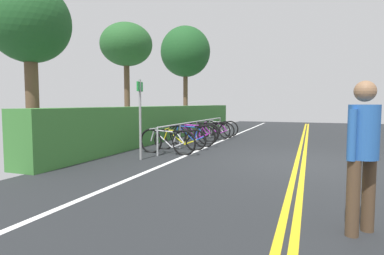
{
  "coord_description": "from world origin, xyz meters",
  "views": [
    {
      "loc": [
        -8.09,
        -0.2,
        1.44
      ],
      "look_at": [
        1.35,
        3.33,
        0.68
      ],
      "focal_mm": 29.66,
      "sensor_mm": 36.0,
      "label": 1
    }
  ],
  "objects_px": {
    "bicycle_1": "(180,139)",
    "bicycle_2": "(190,136)",
    "tree_far_right": "(185,52)",
    "bicycle_3": "(194,134)",
    "pedestrian": "(363,147)",
    "bicycle_0": "(167,142)",
    "bicycle_7": "(220,128)",
    "bicycle_4": "(197,133)",
    "bike_rack": "(197,126)",
    "sign_post_near": "(140,111)",
    "tree_near_left": "(30,25)",
    "bicycle_5": "(208,130)",
    "tree_mid": "(126,46)",
    "bicycle_6": "(215,130)"
  },
  "relations": [
    {
      "from": "sign_post_near",
      "to": "tree_far_right",
      "type": "xyz_separation_m",
      "value": [
        10.71,
        3.02,
        3.26
      ]
    },
    {
      "from": "bicycle_4",
      "to": "pedestrian",
      "type": "height_order",
      "value": "pedestrian"
    },
    {
      "from": "bicycle_0",
      "to": "tree_far_right",
      "type": "xyz_separation_m",
      "value": [
        9.59,
        3.25,
        4.15
      ]
    },
    {
      "from": "bike_rack",
      "to": "bicycle_4",
      "type": "xyz_separation_m",
      "value": [
        0.34,
        0.13,
        -0.27
      ]
    },
    {
      "from": "bicycle_3",
      "to": "pedestrian",
      "type": "xyz_separation_m",
      "value": [
        -6.65,
        -4.41,
        0.61
      ]
    },
    {
      "from": "bicycle_7",
      "to": "bicycle_0",
      "type": "bearing_deg",
      "value": 179.39
    },
    {
      "from": "bicycle_2",
      "to": "sign_post_near",
      "type": "bearing_deg",
      "value": 174.22
    },
    {
      "from": "tree_mid",
      "to": "tree_far_right",
      "type": "bearing_deg",
      "value": -3.97
    },
    {
      "from": "tree_mid",
      "to": "bicycle_5",
      "type": "bearing_deg",
      "value": -86.04
    },
    {
      "from": "bicycle_2",
      "to": "bicycle_4",
      "type": "bearing_deg",
      "value": 10.8
    },
    {
      "from": "bike_rack",
      "to": "bicycle_2",
      "type": "height_order",
      "value": "bike_rack"
    },
    {
      "from": "bicycle_5",
      "to": "bicycle_6",
      "type": "xyz_separation_m",
      "value": [
        0.68,
        -0.08,
        -0.04
      ]
    },
    {
      "from": "bike_rack",
      "to": "bicycle_5",
      "type": "relative_size",
      "value": 3.52
    },
    {
      "from": "bicycle_4",
      "to": "bicycle_6",
      "type": "bearing_deg",
      "value": -9.67
    },
    {
      "from": "bicycle_2",
      "to": "sign_post_near",
      "type": "height_order",
      "value": "sign_post_near"
    },
    {
      "from": "bicycle_3",
      "to": "bicycle_4",
      "type": "bearing_deg",
      "value": 12.93
    },
    {
      "from": "bicycle_5",
      "to": "sign_post_near",
      "type": "xyz_separation_m",
      "value": [
        -5.11,
        0.2,
        0.88
      ]
    },
    {
      "from": "tree_far_right",
      "to": "bicycle_2",
      "type": "bearing_deg",
      "value": -157.34
    },
    {
      "from": "pedestrian",
      "to": "tree_mid",
      "type": "bearing_deg",
      "value": 44.81
    },
    {
      "from": "bike_rack",
      "to": "bicycle_2",
      "type": "distance_m",
      "value": 1.12
    },
    {
      "from": "bicycle_3",
      "to": "bicycle_7",
      "type": "height_order",
      "value": "bicycle_3"
    },
    {
      "from": "bicycle_3",
      "to": "bicycle_5",
      "type": "distance_m",
      "value": 1.68
    },
    {
      "from": "bicycle_1",
      "to": "sign_post_near",
      "type": "distance_m",
      "value": 2.21
    },
    {
      "from": "sign_post_near",
      "to": "tree_near_left",
      "type": "relative_size",
      "value": 0.45
    },
    {
      "from": "bicycle_0",
      "to": "tree_mid",
      "type": "xyz_separation_m",
      "value": [
        3.74,
        3.65,
        3.57
      ]
    },
    {
      "from": "bicycle_2",
      "to": "tree_far_right",
      "type": "bearing_deg",
      "value": 22.66
    },
    {
      "from": "bicycle_2",
      "to": "bicycle_5",
      "type": "distance_m",
      "value": 2.31
    },
    {
      "from": "bicycle_0",
      "to": "bicycle_4",
      "type": "distance_m",
      "value": 3.12
    },
    {
      "from": "bicycle_1",
      "to": "tree_far_right",
      "type": "height_order",
      "value": "tree_far_right"
    },
    {
      "from": "bicycle_0",
      "to": "bicycle_7",
      "type": "height_order",
      "value": "bicycle_0"
    },
    {
      "from": "bicycle_2",
      "to": "bicycle_4",
      "type": "height_order",
      "value": "bicycle_2"
    },
    {
      "from": "bicycle_1",
      "to": "bicycle_7",
      "type": "distance_m",
      "value": 4.58
    },
    {
      "from": "bicycle_1",
      "to": "tree_far_right",
      "type": "distance_m",
      "value": 10.21
    },
    {
      "from": "bicycle_6",
      "to": "tree_near_left",
      "type": "height_order",
      "value": "tree_near_left"
    },
    {
      "from": "tree_far_right",
      "to": "bicycle_7",
      "type": "bearing_deg",
      "value": -141.41
    },
    {
      "from": "bicycle_0",
      "to": "bicycle_5",
      "type": "height_order",
      "value": "bicycle_5"
    },
    {
      "from": "bike_rack",
      "to": "bicycle_1",
      "type": "xyz_separation_m",
      "value": [
        -1.9,
        -0.12,
        -0.29
      ]
    },
    {
      "from": "bicycle_5",
      "to": "bike_rack",
      "type": "bearing_deg",
      "value": 177.11
    },
    {
      "from": "bicycle_1",
      "to": "tree_near_left",
      "type": "relative_size",
      "value": 0.37
    },
    {
      "from": "pedestrian",
      "to": "bicycle_6",
      "type": "bearing_deg",
      "value": 25.64
    },
    {
      "from": "bicycle_3",
      "to": "pedestrian",
      "type": "relative_size",
      "value": 1.0
    },
    {
      "from": "bicycle_5",
      "to": "bicycle_0",
      "type": "bearing_deg",
      "value": -179.58
    },
    {
      "from": "bicycle_5",
      "to": "tree_far_right",
      "type": "height_order",
      "value": "tree_far_right"
    },
    {
      "from": "bicycle_1",
      "to": "bicycle_2",
      "type": "xyz_separation_m",
      "value": [
        0.81,
        -0.02,
        0.04
      ]
    },
    {
      "from": "sign_post_near",
      "to": "tree_near_left",
      "type": "bearing_deg",
      "value": 105.15
    },
    {
      "from": "bicycle_5",
      "to": "bicycle_7",
      "type": "height_order",
      "value": "bicycle_5"
    },
    {
      "from": "bike_rack",
      "to": "pedestrian",
      "type": "height_order",
      "value": "pedestrian"
    },
    {
      "from": "bicycle_5",
      "to": "tree_mid",
      "type": "xyz_separation_m",
      "value": [
        -0.25,
        3.62,
        3.57
      ]
    },
    {
      "from": "bike_rack",
      "to": "bicycle_5",
      "type": "bearing_deg",
      "value": -2.89
    },
    {
      "from": "bicycle_0",
      "to": "bicycle_7",
      "type": "distance_m",
      "value": 5.45
    }
  ]
}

